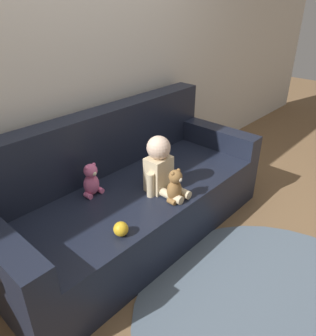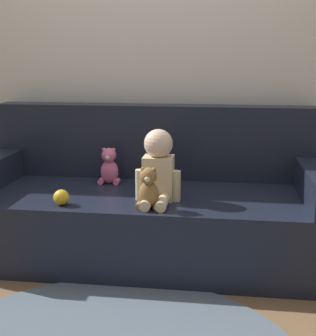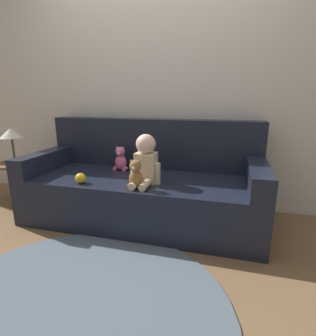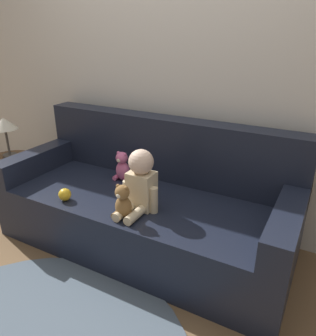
# 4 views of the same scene
# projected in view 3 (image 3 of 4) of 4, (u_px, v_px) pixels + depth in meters

# --- Properties ---
(ground_plane) EXTENTS (12.00, 12.00, 0.00)m
(ground_plane) POSITION_uv_depth(u_px,v_px,m) (143.00, 218.00, 2.49)
(ground_plane) COLOR brown
(wall_back) EXTENTS (8.00, 0.05, 2.60)m
(wall_back) POSITION_uv_depth(u_px,v_px,m) (158.00, 78.00, 2.65)
(wall_back) COLOR silver
(wall_back) RESTS_ON ground_plane
(couch) EXTENTS (2.12, 0.89, 0.91)m
(couch) POSITION_uv_depth(u_px,v_px,m) (145.00, 186.00, 2.47)
(couch) COLOR black
(couch) RESTS_ON ground_plane
(person_baby) EXTENTS (0.26, 0.32, 0.41)m
(person_baby) POSITION_uv_depth(u_px,v_px,m) (145.00, 161.00, 2.15)
(person_baby) COLOR beige
(person_baby) RESTS_ON couch
(teddy_bear_brown) EXTENTS (0.13, 0.10, 0.23)m
(teddy_bear_brown) POSITION_uv_depth(u_px,v_px,m) (136.00, 175.00, 2.03)
(teddy_bear_brown) COLOR olive
(teddy_bear_brown) RESTS_ON couch
(plush_toy_side) EXTENTS (0.14, 0.11, 0.23)m
(plush_toy_side) POSITION_uv_depth(u_px,v_px,m) (121.00, 159.00, 2.55)
(plush_toy_side) COLOR #DB6699
(plush_toy_side) RESTS_ON couch
(toy_ball) EXTENTS (0.09, 0.09, 0.09)m
(toy_ball) POSITION_uv_depth(u_px,v_px,m) (81.00, 178.00, 2.17)
(toy_ball) COLOR gold
(toy_ball) RESTS_ON couch
(floor_rug) EXTENTS (1.75, 1.75, 0.01)m
(floor_rug) POSITION_uv_depth(u_px,v_px,m) (69.00, 317.00, 1.36)
(floor_rug) COLOR slate
(floor_rug) RESTS_ON ground_plane
(side_table) EXTENTS (0.39, 0.39, 0.82)m
(side_table) POSITION_uv_depth(u_px,v_px,m) (13.00, 150.00, 2.68)
(side_table) COLOR brown
(side_table) RESTS_ON ground_plane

